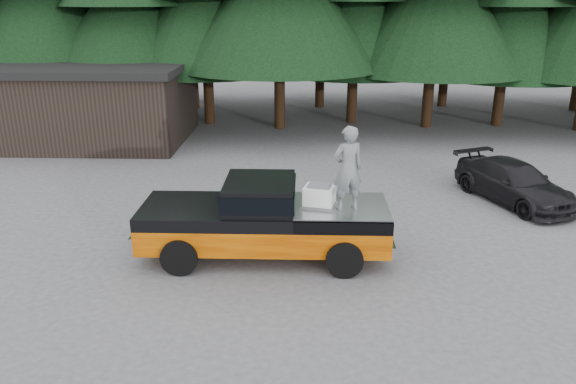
{
  "coord_description": "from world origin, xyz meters",
  "views": [
    {
      "loc": [
        0.22,
        -11.66,
        5.97
      ],
      "look_at": [
        -0.15,
        0.0,
        1.87
      ],
      "focal_mm": 35.0,
      "sensor_mm": 36.0,
      "label": 1
    }
  ],
  "objects_px": {
    "man_on_bed": "(348,168)",
    "utility_building": "(91,102)",
    "parked_car": "(514,182)",
    "pickup_truck": "(265,231)",
    "air_compressor": "(319,197)"
  },
  "relations": [
    {
      "from": "pickup_truck",
      "to": "air_compressor",
      "type": "relative_size",
      "value": 8.9
    },
    {
      "from": "air_compressor",
      "to": "utility_building",
      "type": "distance_m",
      "value": 14.89
    },
    {
      "from": "pickup_truck",
      "to": "man_on_bed",
      "type": "distance_m",
      "value": 2.53
    },
    {
      "from": "pickup_truck",
      "to": "man_on_bed",
      "type": "height_order",
      "value": "man_on_bed"
    },
    {
      "from": "utility_building",
      "to": "air_compressor",
      "type": "bearing_deg",
      "value": -50.06
    },
    {
      "from": "air_compressor",
      "to": "parked_car",
      "type": "distance_m",
      "value": 7.34
    },
    {
      "from": "utility_building",
      "to": "parked_car",
      "type": "bearing_deg",
      "value": -25.13
    },
    {
      "from": "parked_car",
      "to": "utility_building",
      "type": "distance_m",
      "value": 17.22
    },
    {
      "from": "man_on_bed",
      "to": "parked_car",
      "type": "relative_size",
      "value": 0.47
    },
    {
      "from": "pickup_truck",
      "to": "man_on_bed",
      "type": "bearing_deg",
      "value": -7.31
    },
    {
      "from": "man_on_bed",
      "to": "utility_building",
      "type": "height_order",
      "value": "utility_building"
    },
    {
      "from": "man_on_bed",
      "to": "utility_building",
      "type": "bearing_deg",
      "value": -68.19
    },
    {
      "from": "air_compressor",
      "to": "man_on_bed",
      "type": "xyz_separation_m",
      "value": [
        0.62,
        -0.19,
        0.75
      ]
    },
    {
      "from": "man_on_bed",
      "to": "utility_building",
      "type": "relative_size",
      "value": 0.23
    },
    {
      "from": "parked_car",
      "to": "utility_building",
      "type": "bearing_deg",
      "value": 131.43
    }
  ]
}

